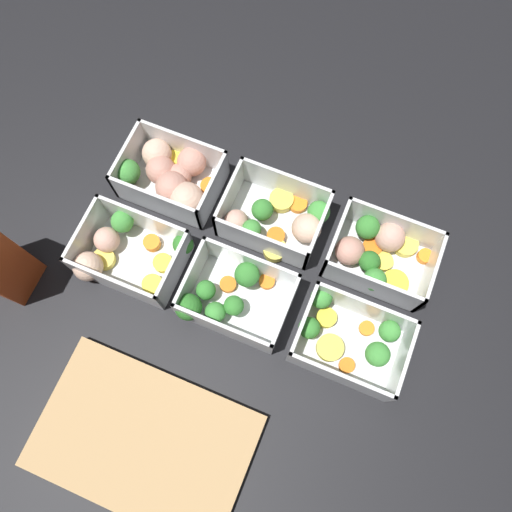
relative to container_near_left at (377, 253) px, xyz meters
The scene contains 8 objects.
ground_plane 0.18m from the container_near_left, 23.73° to the left, with size 4.00×4.00×0.00m, color black.
container_near_left is the anchor object (origin of this frame).
container_near_center 0.15m from the container_near_left, ahead, with size 0.16×0.12×0.07m.
container_near_right 0.33m from the container_near_left, ahead, with size 0.16×0.13×0.07m.
container_far_left 0.13m from the container_near_left, 90.93° to the left, with size 0.15×0.11×0.07m.
container_far_center 0.23m from the container_near_left, 39.37° to the left, with size 0.15×0.12×0.07m.
container_far_right 0.37m from the container_near_left, 22.22° to the left, with size 0.16×0.13×0.07m.
cutting_board 0.41m from the container_near_left, 60.74° to the left, with size 0.28×0.18×0.02m.
Camera 1 is at (-0.09, 0.21, 0.71)m, focal length 35.00 mm.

